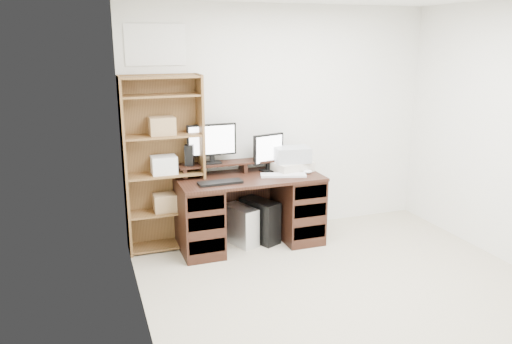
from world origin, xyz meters
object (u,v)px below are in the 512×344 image
desk (249,209)px  tower_black (260,220)px  printer (292,166)px  tower_silver (241,225)px  monitor_small (268,151)px  bookshelf (163,163)px  monitor_wide (212,141)px

desk → tower_black: (0.13, 0.04, -0.16)m
printer → tower_silver: 0.84m
monitor_small → bookshelf: bookshelf is taller
desk → printer: printer is taller
monitor_small → printer: monitor_small is taller
tower_black → tower_silver: bearing=158.2°
desk → tower_silver: size_ratio=3.60×
tower_silver → bookshelf: 1.06m
monitor_wide → tower_silver: bearing=-37.8°
desk → monitor_small: size_ratio=3.71×
monitor_small → bookshelf: 1.12m
tower_black → bookshelf: bearing=145.1°
desk → printer: bearing=7.1°
tower_silver → monitor_small: bearing=-1.7°
monitor_wide → monitor_small: size_ratio=1.30×
desk → tower_black: size_ratio=3.00×
bookshelf → printer: bearing=-6.3°
monitor_wide → monitor_small: monitor_wide is taller
bookshelf → monitor_wide: bearing=0.6°
monitor_small → tower_silver: bearing=-176.2°
monitor_small → tower_black: size_ratio=0.81×
desk → tower_black: bearing=17.3°
printer → tower_black: 0.68m
desk → bookshelf: (-0.85, 0.21, 0.53)m
monitor_small → tower_silver: monitor_small is taller
printer → bookshelf: size_ratio=0.23×
desk → monitor_wide: (-0.34, 0.22, 0.71)m
printer → bookshelf: bearing=161.5°
desk → bookshelf: size_ratio=0.83×
desk → monitor_wide: 0.82m
tower_silver → tower_black: size_ratio=0.83×
monitor_small → tower_black: 0.76m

